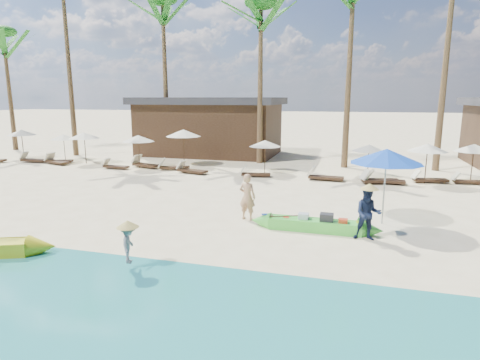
# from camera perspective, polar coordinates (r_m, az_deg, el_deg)

# --- Properties ---
(ground) EXTENTS (240.00, 240.00, 0.00)m
(ground) POSITION_cam_1_polar(r_m,az_deg,el_deg) (12.62, 3.04, -8.13)
(ground) COLOR #F8E7B7
(ground) RESTS_ON ground
(wet_sand_strip) EXTENTS (240.00, 4.50, 0.01)m
(wet_sand_strip) POSITION_cam_1_polar(r_m,az_deg,el_deg) (8.27, -5.11, -19.41)
(wet_sand_strip) COLOR tan
(wet_sand_strip) RESTS_ON ground
(green_canoe) EXTENTS (4.76, 0.66, 0.61)m
(green_canoe) POSITION_cam_1_polar(r_m,az_deg,el_deg) (13.37, 10.56, -6.25)
(green_canoe) COLOR #48CC3E
(green_canoe) RESTS_ON ground
(tourist) EXTENTS (0.66, 0.49, 1.66)m
(tourist) POSITION_cam_1_polar(r_m,az_deg,el_deg) (14.16, 1.04, -2.41)
(tourist) COLOR tan
(tourist) RESTS_ON ground
(vendor_green) EXTENTS (0.82, 0.65, 1.64)m
(vendor_green) POSITION_cam_1_polar(r_m,az_deg,el_deg) (12.76, 17.73, -4.59)
(vendor_green) COLOR #151F3B
(vendor_green) RESTS_ON ground
(vendor_yellow) EXTENTS (0.57, 0.73, 0.99)m
(vendor_yellow) POSITION_cam_1_polar(r_m,az_deg,el_deg) (10.52, -15.55, -8.74)
(vendor_yellow) COLOR gray
(vendor_yellow) RESTS_ON ground
(blue_umbrella) EXTENTS (2.41, 2.41, 2.60)m
(blue_umbrella) POSITION_cam_1_polar(r_m,az_deg,el_deg) (14.28, 20.14, 3.20)
(blue_umbrella) COLOR #99999E
(blue_umbrella) RESTS_ON ground
(resort_parasol_0) EXTENTS (1.98, 1.98, 2.04)m
(resort_parasol_0) POSITION_cam_1_polar(r_m,az_deg,el_deg) (32.80, -28.67, 5.95)
(resort_parasol_0) COLOR #392617
(resort_parasol_0) RESTS_ON ground
(resort_parasol_1) EXTENTS (1.76, 1.76, 1.82)m
(resort_parasol_1) POSITION_cam_1_polar(r_m,az_deg,el_deg) (30.11, -23.81, 5.61)
(resort_parasol_1) COLOR #392617
(resort_parasol_1) RESTS_ON ground
(lounger_1_left) EXTENTS (1.87, 0.64, 0.63)m
(lounger_1_left) POSITION_cam_1_polar(r_m,az_deg,el_deg) (30.41, -27.43, 2.63)
(lounger_1_left) COLOR #392617
(lounger_1_left) RESTS_ON ground
(lounger_1_right) EXTENTS (2.01, 1.18, 0.65)m
(lounger_1_right) POSITION_cam_1_polar(r_m,az_deg,el_deg) (28.87, -24.70, 2.48)
(lounger_1_right) COLOR #392617
(lounger_1_right) RESTS_ON ground
(resort_parasol_2) EXTENTS (2.00, 2.00, 2.06)m
(resort_parasol_2) POSITION_cam_1_polar(r_m,az_deg,el_deg) (28.28, -21.29, 5.93)
(resort_parasol_2) COLOR #392617
(resort_parasol_2) RESTS_ON ground
(lounger_2_left) EXTENTS (1.82, 1.06, 0.59)m
(lounger_2_left) POSITION_cam_1_polar(r_m,az_deg,el_deg) (29.27, -24.54, 2.56)
(lounger_2_left) COLOR #392617
(lounger_2_left) RESTS_ON ground
(resort_parasol_3) EXTENTS (1.97, 1.97, 2.02)m
(resort_parasol_3) POSITION_cam_1_polar(r_m,az_deg,el_deg) (25.46, -14.28, 5.75)
(resort_parasol_3) COLOR #392617
(resort_parasol_3) RESTS_ON ground
(lounger_3_left) EXTENTS (1.70, 0.60, 0.57)m
(lounger_3_left) POSITION_cam_1_polar(r_m,az_deg,el_deg) (25.70, -17.44, 1.94)
(lounger_3_left) COLOR #392617
(lounger_3_left) RESTS_ON ground
(lounger_3_right) EXTENTS (2.07, 1.18, 0.67)m
(lounger_3_right) POSITION_cam_1_polar(r_m,az_deg,el_deg) (25.68, -13.42, 2.23)
(lounger_3_right) COLOR #392617
(lounger_3_right) RESTS_ON ground
(resort_parasol_4) EXTENTS (2.24, 2.24, 2.31)m
(resort_parasol_4) POSITION_cam_1_polar(r_m,az_deg,el_deg) (25.83, -8.05, 6.63)
(resort_parasol_4) COLOR #392617
(resort_parasol_4) RESTS_ON ground
(lounger_4_left) EXTENTS (1.92, 1.02, 0.62)m
(lounger_4_left) POSITION_cam_1_polar(r_m,az_deg,el_deg) (24.49, -9.61, 1.90)
(lounger_4_left) COLOR #392617
(lounger_4_left) RESTS_ON ground
(lounger_4_right) EXTENTS (1.95, 0.97, 0.64)m
(lounger_4_right) POSITION_cam_1_polar(r_m,az_deg,el_deg) (23.22, -7.06, 1.46)
(lounger_4_right) COLOR #392617
(lounger_4_right) RESTS_ON ground
(resort_parasol_5) EXTENTS (1.83, 1.83, 1.89)m
(resort_parasol_5) POSITION_cam_1_polar(r_m,az_deg,el_deg) (23.11, 3.58, 5.21)
(resort_parasol_5) COLOR #392617
(resort_parasol_5) RESTS_ON ground
(lounger_5_left) EXTENTS (1.72, 0.76, 0.57)m
(lounger_5_left) POSITION_cam_1_polar(r_m,az_deg,el_deg) (22.04, 1.96, 0.94)
(lounger_5_left) COLOR #392617
(lounger_5_left) RESTS_ON ground
(resort_parasol_6) EXTENTS (1.79, 1.79, 1.85)m
(resort_parasol_6) POSITION_cam_1_polar(r_m,az_deg,el_deg) (22.36, 17.89, 4.37)
(resort_parasol_6) COLOR #392617
(resort_parasol_6) RESTS_ON ground
(lounger_6_left) EXTENTS (1.93, 0.71, 0.64)m
(lounger_6_left) POSITION_cam_1_polar(r_m,az_deg,el_deg) (21.53, 11.76, 0.52)
(lounger_6_left) COLOR #392617
(lounger_6_left) RESTS_ON ground
(lounger_6_right) EXTENTS (1.90, 0.61, 0.64)m
(lounger_6_right) POSITION_cam_1_polar(r_m,az_deg,el_deg) (21.46, 19.71, 0.04)
(lounger_6_right) COLOR #392617
(lounger_6_right) RESTS_ON ground
(resort_parasol_7) EXTENTS (1.97, 1.97, 2.03)m
(resort_parasol_7) POSITION_cam_1_polar(r_m,az_deg,el_deg) (22.12, 25.14, 4.19)
(resort_parasol_7) COLOR #392617
(resort_parasol_7) RESTS_ON ground
(lounger_7_left) EXTENTS (2.06, 1.20, 0.67)m
(lounger_7_left) POSITION_cam_1_polar(r_m,az_deg,el_deg) (21.38, 19.03, 0.07)
(lounger_7_left) COLOR #392617
(lounger_7_left) RESTS_ON ground
(lounger_7_right) EXTENTS (1.83, 0.84, 0.60)m
(lounger_7_right) POSITION_cam_1_polar(r_m,az_deg,el_deg) (22.64, 25.16, 0.15)
(lounger_7_right) COLOR #392617
(lounger_7_right) RESTS_ON ground
(resort_parasol_8) EXTENTS (1.92, 1.92, 1.98)m
(resort_parasol_8) POSITION_cam_1_polar(r_m,az_deg,el_deg) (23.47, 30.34, 3.96)
(resort_parasol_8) COLOR #392617
(resort_parasol_8) RESTS_ON ground
(lounger_8_left) EXTENTS (1.65, 0.59, 0.55)m
(lounger_8_left) POSITION_cam_1_polar(r_m,az_deg,el_deg) (23.19, 29.62, -0.06)
(lounger_8_left) COLOR #392617
(lounger_8_left) RESTS_ON ground
(palm_0) EXTENTS (2.08, 2.08, 9.90)m
(palm_0) POSITION_cam_1_polar(r_m,az_deg,el_deg) (38.59, -30.48, 15.78)
(palm_0) COLOR brown
(palm_0) RESTS_ON ground
(palm_1) EXTENTS (2.08, 2.08, 13.60)m
(palm_1) POSITION_cam_1_polar(r_m,az_deg,el_deg) (33.30, -23.79, 22.02)
(palm_1) COLOR brown
(palm_1) RESTS_ON ground
(palm_2) EXTENTS (2.08, 2.08, 11.33)m
(palm_2) POSITION_cam_1_polar(r_m,az_deg,el_deg) (30.10, -10.86, 20.80)
(palm_2) COLOR brown
(palm_2) RESTS_ON ground
(palm_3) EXTENTS (2.08, 2.08, 10.52)m
(palm_3) POSITION_cam_1_polar(r_m,az_deg,el_deg) (26.90, 2.97, 20.81)
(palm_3) COLOR brown
(palm_3) RESTS_ON ground
(palm_4) EXTENTS (2.08, 2.08, 11.70)m
(palm_4) POSITION_cam_1_polar(r_m,az_deg,el_deg) (26.14, 15.71, 22.64)
(palm_4) COLOR brown
(palm_4) RESTS_ON ground
(pavilion_west) EXTENTS (10.80, 6.60, 4.30)m
(pavilion_west) POSITION_cam_1_polar(r_m,az_deg,el_deg) (31.04, -4.27, 7.73)
(pavilion_west) COLOR #392617
(pavilion_west) RESTS_ON ground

